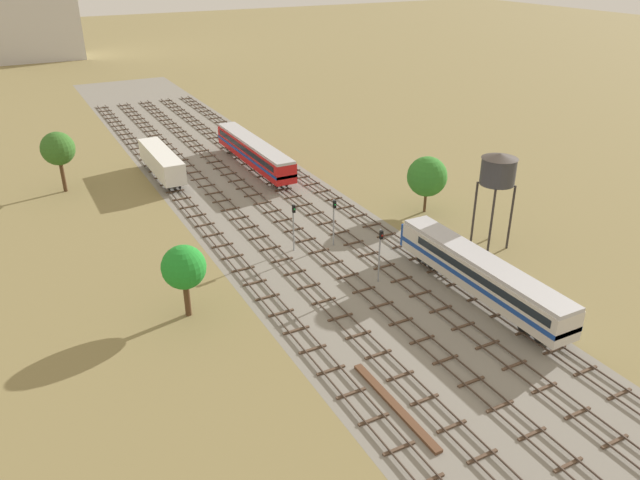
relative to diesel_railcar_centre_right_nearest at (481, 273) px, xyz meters
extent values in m
plane|color=olive|center=(-8.43, 27.48, -2.60)|extent=(480.00, 480.00, 0.00)
cube|color=gray|center=(-8.43, 27.48, -2.59)|extent=(20.86, 176.00, 0.01)
cube|color=#47382D|center=(-17.58, 28.48, -2.38)|extent=(0.07, 126.00, 0.15)
cube|color=#47382D|center=(-16.14, 28.48, -2.38)|extent=(0.07, 126.00, 0.15)
cube|color=brown|center=(-16.86, -12.02, -2.53)|extent=(2.40, 0.22, 0.14)
cube|color=brown|center=(-16.86, -9.02, -2.53)|extent=(2.40, 0.22, 0.14)
cube|color=brown|center=(-16.86, -6.02, -2.53)|extent=(2.40, 0.22, 0.14)
cube|color=brown|center=(-16.86, -3.02, -2.53)|extent=(2.40, 0.22, 0.14)
cube|color=brown|center=(-16.86, -0.02, -2.53)|extent=(2.40, 0.22, 0.14)
cube|color=brown|center=(-16.86, 2.98, -2.53)|extent=(2.40, 0.22, 0.14)
cube|color=brown|center=(-16.86, 5.98, -2.53)|extent=(2.40, 0.22, 0.14)
cube|color=brown|center=(-16.86, 8.98, -2.53)|extent=(2.40, 0.22, 0.14)
cube|color=brown|center=(-16.86, 11.98, -2.53)|extent=(2.40, 0.22, 0.14)
cube|color=brown|center=(-16.86, 14.98, -2.53)|extent=(2.40, 0.22, 0.14)
cube|color=brown|center=(-16.86, 17.98, -2.53)|extent=(2.40, 0.22, 0.14)
cube|color=brown|center=(-16.86, 20.98, -2.53)|extent=(2.40, 0.22, 0.14)
cube|color=brown|center=(-16.86, 23.98, -2.53)|extent=(2.40, 0.22, 0.14)
cube|color=brown|center=(-16.86, 26.98, -2.53)|extent=(2.40, 0.22, 0.14)
cube|color=brown|center=(-16.86, 29.98, -2.53)|extent=(2.40, 0.22, 0.14)
cube|color=brown|center=(-16.86, 32.98, -2.53)|extent=(2.40, 0.22, 0.14)
cube|color=brown|center=(-16.86, 35.98, -2.53)|extent=(2.40, 0.22, 0.14)
cube|color=brown|center=(-16.86, 38.98, -2.53)|extent=(2.40, 0.22, 0.14)
cube|color=brown|center=(-16.86, 41.98, -2.53)|extent=(2.40, 0.22, 0.14)
cube|color=brown|center=(-16.86, 44.98, -2.53)|extent=(2.40, 0.22, 0.14)
cube|color=brown|center=(-16.86, 47.98, -2.53)|extent=(2.40, 0.22, 0.14)
cube|color=brown|center=(-16.86, 50.98, -2.53)|extent=(2.40, 0.22, 0.14)
cube|color=brown|center=(-16.86, 53.98, -2.53)|extent=(2.40, 0.22, 0.14)
cube|color=brown|center=(-16.86, 56.98, -2.53)|extent=(2.40, 0.22, 0.14)
cube|color=brown|center=(-16.86, 59.98, -2.53)|extent=(2.40, 0.22, 0.14)
cube|color=brown|center=(-16.86, 62.98, -2.53)|extent=(2.40, 0.22, 0.14)
cube|color=brown|center=(-16.86, 65.98, -2.53)|extent=(2.40, 0.22, 0.14)
cube|color=brown|center=(-16.86, 68.98, -2.53)|extent=(2.40, 0.22, 0.14)
cube|color=brown|center=(-16.86, 71.98, -2.53)|extent=(2.40, 0.22, 0.14)
cube|color=brown|center=(-16.86, 74.98, -2.53)|extent=(2.40, 0.22, 0.14)
cube|color=brown|center=(-16.86, 77.98, -2.53)|extent=(2.40, 0.22, 0.14)
cube|color=brown|center=(-16.86, 80.98, -2.53)|extent=(2.40, 0.22, 0.14)
cube|color=brown|center=(-16.86, 83.98, -2.53)|extent=(2.40, 0.22, 0.14)
cube|color=brown|center=(-16.86, 86.98, -2.53)|extent=(2.40, 0.22, 0.14)
cube|color=brown|center=(-16.86, 89.98, -2.53)|extent=(2.40, 0.22, 0.14)
cube|color=#47382D|center=(-13.36, 28.48, -2.38)|extent=(0.07, 126.00, 0.15)
cube|color=#47382D|center=(-11.93, 28.48, -2.38)|extent=(0.07, 126.00, 0.15)
cube|color=brown|center=(-12.64, -15.02, -2.53)|extent=(2.40, 0.22, 0.14)
cube|color=brown|center=(-12.64, -12.02, -2.53)|extent=(2.40, 0.22, 0.14)
cube|color=brown|center=(-12.64, -9.02, -2.53)|extent=(2.40, 0.22, 0.14)
cube|color=brown|center=(-12.64, -6.02, -2.53)|extent=(2.40, 0.22, 0.14)
cube|color=brown|center=(-12.64, -3.02, -2.53)|extent=(2.40, 0.22, 0.14)
cube|color=brown|center=(-12.64, -0.02, -2.53)|extent=(2.40, 0.22, 0.14)
cube|color=brown|center=(-12.64, 2.98, -2.53)|extent=(2.40, 0.22, 0.14)
cube|color=brown|center=(-12.64, 5.98, -2.53)|extent=(2.40, 0.22, 0.14)
cube|color=brown|center=(-12.64, 8.98, -2.53)|extent=(2.40, 0.22, 0.14)
cube|color=brown|center=(-12.64, 11.98, -2.53)|extent=(2.40, 0.22, 0.14)
cube|color=brown|center=(-12.64, 14.98, -2.53)|extent=(2.40, 0.22, 0.14)
cube|color=brown|center=(-12.64, 17.98, -2.53)|extent=(2.40, 0.22, 0.14)
cube|color=brown|center=(-12.64, 20.98, -2.53)|extent=(2.40, 0.22, 0.14)
cube|color=brown|center=(-12.64, 23.98, -2.53)|extent=(2.40, 0.22, 0.14)
cube|color=brown|center=(-12.64, 26.98, -2.53)|extent=(2.40, 0.22, 0.14)
cube|color=brown|center=(-12.64, 29.98, -2.53)|extent=(2.40, 0.22, 0.14)
cube|color=brown|center=(-12.64, 32.98, -2.53)|extent=(2.40, 0.22, 0.14)
cube|color=brown|center=(-12.64, 35.98, -2.53)|extent=(2.40, 0.22, 0.14)
cube|color=brown|center=(-12.64, 38.98, -2.53)|extent=(2.40, 0.22, 0.14)
cube|color=brown|center=(-12.64, 41.98, -2.53)|extent=(2.40, 0.22, 0.14)
cube|color=brown|center=(-12.64, 44.98, -2.53)|extent=(2.40, 0.22, 0.14)
cube|color=brown|center=(-12.64, 47.98, -2.53)|extent=(2.40, 0.22, 0.14)
cube|color=brown|center=(-12.64, 50.98, -2.53)|extent=(2.40, 0.22, 0.14)
cube|color=brown|center=(-12.64, 53.98, -2.53)|extent=(2.40, 0.22, 0.14)
cube|color=brown|center=(-12.64, 56.98, -2.53)|extent=(2.40, 0.22, 0.14)
cube|color=brown|center=(-12.64, 59.98, -2.53)|extent=(2.40, 0.22, 0.14)
cube|color=brown|center=(-12.64, 62.98, -2.53)|extent=(2.40, 0.22, 0.14)
cube|color=brown|center=(-12.64, 65.98, -2.53)|extent=(2.40, 0.22, 0.14)
cube|color=brown|center=(-12.64, 68.98, -2.53)|extent=(2.40, 0.22, 0.14)
cube|color=brown|center=(-12.64, 71.98, -2.53)|extent=(2.40, 0.22, 0.14)
cube|color=brown|center=(-12.64, 74.98, -2.53)|extent=(2.40, 0.22, 0.14)
cube|color=brown|center=(-12.64, 77.98, -2.53)|extent=(2.40, 0.22, 0.14)
cube|color=brown|center=(-12.64, 80.98, -2.53)|extent=(2.40, 0.22, 0.14)
cube|color=brown|center=(-12.64, 83.98, -2.53)|extent=(2.40, 0.22, 0.14)
cube|color=brown|center=(-12.64, 86.98, -2.53)|extent=(2.40, 0.22, 0.14)
cube|color=brown|center=(-12.64, 89.98, -2.53)|extent=(2.40, 0.22, 0.14)
cube|color=#47382D|center=(-9.15, 28.48, -2.38)|extent=(0.07, 126.00, 0.15)
cube|color=#47382D|center=(-7.71, 28.48, -2.38)|extent=(0.07, 126.00, 0.15)
cube|color=brown|center=(-8.43, -18.02, -2.53)|extent=(2.40, 0.22, 0.14)
cube|color=brown|center=(-8.43, -15.02, -2.53)|extent=(2.40, 0.22, 0.14)
cube|color=brown|center=(-8.43, -12.02, -2.53)|extent=(2.40, 0.22, 0.14)
cube|color=brown|center=(-8.43, -9.02, -2.53)|extent=(2.40, 0.22, 0.14)
cube|color=brown|center=(-8.43, -6.02, -2.53)|extent=(2.40, 0.22, 0.14)
cube|color=brown|center=(-8.43, -3.02, -2.53)|extent=(2.40, 0.22, 0.14)
cube|color=brown|center=(-8.43, -0.02, -2.53)|extent=(2.40, 0.22, 0.14)
cube|color=brown|center=(-8.43, 2.98, -2.53)|extent=(2.40, 0.22, 0.14)
cube|color=brown|center=(-8.43, 5.98, -2.53)|extent=(2.40, 0.22, 0.14)
cube|color=brown|center=(-8.43, 8.98, -2.53)|extent=(2.40, 0.22, 0.14)
cube|color=brown|center=(-8.43, 11.98, -2.53)|extent=(2.40, 0.22, 0.14)
cube|color=brown|center=(-8.43, 14.98, -2.53)|extent=(2.40, 0.22, 0.14)
cube|color=brown|center=(-8.43, 17.98, -2.53)|extent=(2.40, 0.22, 0.14)
cube|color=brown|center=(-8.43, 20.98, -2.53)|extent=(2.40, 0.22, 0.14)
cube|color=brown|center=(-8.43, 23.98, -2.53)|extent=(2.40, 0.22, 0.14)
cube|color=brown|center=(-8.43, 26.98, -2.53)|extent=(2.40, 0.22, 0.14)
cube|color=brown|center=(-8.43, 29.98, -2.53)|extent=(2.40, 0.22, 0.14)
cube|color=brown|center=(-8.43, 32.98, -2.53)|extent=(2.40, 0.22, 0.14)
cube|color=brown|center=(-8.43, 35.98, -2.53)|extent=(2.40, 0.22, 0.14)
cube|color=brown|center=(-8.43, 38.98, -2.53)|extent=(2.40, 0.22, 0.14)
cube|color=brown|center=(-8.43, 41.98, -2.53)|extent=(2.40, 0.22, 0.14)
cube|color=brown|center=(-8.43, 44.98, -2.53)|extent=(2.40, 0.22, 0.14)
cube|color=brown|center=(-8.43, 47.98, -2.53)|extent=(2.40, 0.22, 0.14)
cube|color=brown|center=(-8.43, 50.98, -2.53)|extent=(2.40, 0.22, 0.14)
cube|color=brown|center=(-8.43, 53.98, -2.53)|extent=(2.40, 0.22, 0.14)
cube|color=brown|center=(-8.43, 56.98, -2.53)|extent=(2.40, 0.22, 0.14)
cube|color=brown|center=(-8.43, 59.98, -2.53)|extent=(2.40, 0.22, 0.14)
cube|color=brown|center=(-8.43, 62.98, -2.53)|extent=(2.40, 0.22, 0.14)
cube|color=brown|center=(-8.43, 65.98, -2.53)|extent=(2.40, 0.22, 0.14)
cube|color=brown|center=(-8.43, 68.98, -2.53)|extent=(2.40, 0.22, 0.14)
cube|color=brown|center=(-8.43, 71.98, -2.53)|extent=(2.40, 0.22, 0.14)
cube|color=brown|center=(-8.43, 74.98, -2.53)|extent=(2.40, 0.22, 0.14)
cube|color=brown|center=(-8.43, 77.98, -2.53)|extent=(2.40, 0.22, 0.14)
cube|color=brown|center=(-8.43, 80.98, -2.53)|extent=(2.40, 0.22, 0.14)
cube|color=brown|center=(-8.43, 83.98, -2.53)|extent=(2.40, 0.22, 0.14)
cube|color=brown|center=(-8.43, 86.98, -2.53)|extent=(2.40, 0.22, 0.14)
cube|color=brown|center=(-8.43, 89.98, -2.53)|extent=(2.40, 0.22, 0.14)
cube|color=#47382D|center=(-4.93, 28.48, -2.38)|extent=(0.07, 126.00, 0.15)
cube|color=#47382D|center=(-3.50, 28.48, -2.38)|extent=(0.07, 126.00, 0.15)
cube|color=brown|center=(-4.21, -18.02, -2.53)|extent=(2.40, 0.22, 0.14)
cube|color=brown|center=(-4.21, -15.02, -2.53)|extent=(2.40, 0.22, 0.14)
cube|color=brown|center=(-4.21, -12.02, -2.53)|extent=(2.40, 0.22, 0.14)
cube|color=brown|center=(-4.21, -9.02, -2.53)|extent=(2.40, 0.22, 0.14)
cube|color=brown|center=(-4.21, -6.02, -2.53)|extent=(2.40, 0.22, 0.14)
cube|color=brown|center=(-4.21, -3.02, -2.53)|extent=(2.40, 0.22, 0.14)
cube|color=brown|center=(-4.21, -0.02, -2.53)|extent=(2.40, 0.22, 0.14)
cube|color=brown|center=(-4.21, 2.98, -2.53)|extent=(2.40, 0.22, 0.14)
cube|color=brown|center=(-4.21, 5.98, -2.53)|extent=(2.40, 0.22, 0.14)
cube|color=brown|center=(-4.21, 8.98, -2.53)|extent=(2.40, 0.22, 0.14)
cube|color=brown|center=(-4.21, 11.98, -2.53)|extent=(2.40, 0.22, 0.14)
cube|color=brown|center=(-4.21, 14.98, -2.53)|extent=(2.40, 0.22, 0.14)
cube|color=brown|center=(-4.21, 17.98, -2.53)|extent=(2.40, 0.22, 0.14)
cube|color=brown|center=(-4.21, 20.98, -2.53)|extent=(2.40, 0.22, 0.14)
cube|color=brown|center=(-4.21, 23.98, -2.53)|extent=(2.40, 0.22, 0.14)
cube|color=brown|center=(-4.21, 26.98, -2.53)|extent=(2.40, 0.22, 0.14)
cube|color=brown|center=(-4.21, 29.98, -2.53)|extent=(2.40, 0.22, 0.14)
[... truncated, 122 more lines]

